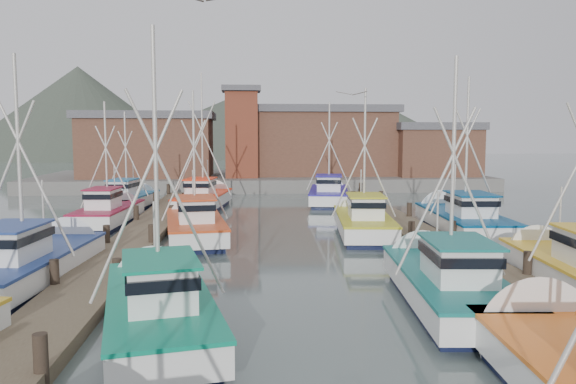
{
  "coord_description": "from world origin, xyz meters",
  "views": [
    {
      "loc": [
        -1.83,
        -20.43,
        5.24
      ],
      "look_at": [
        0.21,
        5.25,
        2.6
      ],
      "focal_mm": 35.0,
      "sensor_mm": 36.0,
      "label": 1
    }
  ],
  "objects": [
    {
      "name": "ground",
      "position": [
        0.0,
        0.0,
        0.0
      ],
      "size": [
        260.0,
        260.0,
        0.0
      ],
      "primitive_type": "plane",
      "color": "#556662",
      "rests_on": "ground"
    },
    {
      "name": "dock_left",
      "position": [
        -7.0,
        4.04,
        0.21
      ],
      "size": [
        2.3,
        46.0,
        1.5
      ],
      "color": "#4E4130",
      "rests_on": "ground"
    },
    {
      "name": "dock_right",
      "position": [
        7.0,
        4.04,
        0.21
      ],
      "size": [
        2.3,
        46.0,
        1.5
      ],
      "color": "#4E4130",
      "rests_on": "ground"
    },
    {
      "name": "quay",
      "position": [
        0.0,
        37.0,
        0.6
      ],
      "size": [
        44.0,
        16.0,
        1.2
      ],
      "primitive_type": "cube",
      "color": "slate",
      "rests_on": "ground"
    },
    {
      "name": "shed_left",
      "position": [
        -11.0,
        35.0,
        4.34
      ],
      "size": [
        12.72,
        8.48,
        6.2
      ],
      "color": "brown",
      "rests_on": "quay"
    },
    {
      "name": "shed_center",
      "position": [
        6.0,
        37.0,
        4.69
      ],
      "size": [
        14.84,
        9.54,
        6.9
      ],
      "color": "brown",
      "rests_on": "quay"
    },
    {
      "name": "shed_right",
      "position": [
        17.0,
        34.0,
        3.84
      ],
      "size": [
        8.48,
        6.36,
        5.2
      ],
      "color": "brown",
      "rests_on": "quay"
    },
    {
      "name": "lookout_tower",
      "position": [
        -2.0,
        33.0,
        5.55
      ],
      "size": [
        3.6,
        3.6,
        8.5
      ],
      "color": "brown",
      "rests_on": "quay"
    },
    {
      "name": "distant_hills",
      "position": [
        -12.76,
        122.59,
        0.0
      ],
      "size": [
        175.0,
        140.0,
        42.0
      ],
      "color": "#424B3E",
      "rests_on": "ground"
    },
    {
      "name": "boat_4",
      "position": [
        -4.16,
        -5.51,
        0.68
      ],
      "size": [
        4.15,
        8.64,
        8.57
      ],
      "rotation": [
        0.0,
        0.0,
        0.21
      ],
      "color": "#101737",
      "rests_on": "ground"
    },
    {
      "name": "boat_5",
      "position": [
        4.36,
        -3.76,
        0.68
      ],
      "size": [
        3.36,
        8.76,
        8.19
      ],
      "rotation": [
        0.0,
        0.0,
        -0.09
      ],
      "color": "#101737",
      "rests_on": "ground"
    },
    {
      "name": "boat_6",
      "position": [
        -9.41,
        0.05,
        0.68
      ],
      "size": [
        3.6,
        9.18,
        8.71
      ],
      "rotation": [
        0.0,
        0.0,
        -0.09
      ],
      "color": "#101737",
      "rests_on": "ground"
    },
    {
      "name": "boat_7",
      "position": [
        9.32,
        -2.34,
        0.68
      ],
      "size": [
        3.39,
        8.27,
        8.45
      ],
      "rotation": [
        0.0,
        0.0,
        -0.1
      ],
      "color": "#101737",
      "rests_on": "ground"
    },
    {
      "name": "boat_8",
      "position": [
        -4.34,
        7.94,
        0.68
      ],
      "size": [
        3.76,
        8.85,
        8.07
      ],
      "rotation": [
        0.0,
        0.0,
        0.14
      ],
      "color": "#101737",
      "rests_on": "ground"
    },
    {
      "name": "boat_9",
      "position": [
        4.36,
        8.26,
        0.68
      ],
      "size": [
        3.41,
        8.58,
        8.22
      ],
      "rotation": [
        0.0,
        0.0,
        -0.1
      ],
      "color": "#101737",
      "rests_on": "ground"
    },
    {
      "name": "boat_10",
      "position": [
        -9.6,
        12.86,
        0.68
      ],
      "size": [
        3.13,
        7.88,
        7.67
      ],
      "rotation": [
        0.0,
        0.0,
        -0.07
      ],
      "color": "#101737",
      "rests_on": "ground"
    },
    {
      "name": "boat_11",
      "position": [
        9.86,
        8.85,
        0.68
      ],
      "size": [
        3.74,
        9.66,
        9.07
      ],
      "rotation": [
        0.0,
        0.0,
        -0.06
      ],
      "color": "#101737",
      "rests_on": "ground"
    },
    {
      "name": "boat_12",
      "position": [
        -4.58,
        19.61,
        0.69
      ],
      "size": [
        3.97,
        8.96,
        10.18
      ],
      "rotation": [
        0.0,
        0.0,
        -0.15
      ],
      "color": "#101737",
      "rests_on": "ground"
    },
    {
      "name": "boat_13",
      "position": [
        4.69,
        21.99,
        0.68
      ],
      "size": [
        4.09,
        9.24,
        8.41
      ],
      "rotation": [
        0.0,
        0.0,
        -0.16
      ],
      "color": "#101737",
      "rests_on": "ground"
    },
    {
      "name": "boat_14",
      "position": [
        -9.74,
        19.08,
        0.68
      ],
      "size": [
        3.39,
        8.04,
        7.36
      ],
      "rotation": [
        0.0,
        0.0,
        -0.14
      ],
      "color": "#101737",
      "rests_on": "ground"
    },
    {
      "name": "gull_far",
      "position": [
        3.45,
        6.95,
        7.23
      ],
      "size": [
        1.53,
        0.66,
        0.24
      ],
      "rotation": [
        0.0,
        0.0,
        -0.42
      ],
      "color": "slate",
      "rests_on": "ground"
    }
  ]
}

